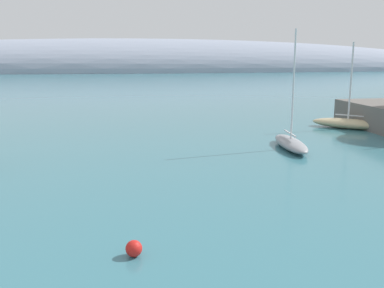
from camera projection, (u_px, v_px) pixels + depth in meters
name	position (u px, v px, depth m)	size (l,w,h in m)	color
distant_ridge	(133.00, 71.00, 201.91)	(348.00, 54.12, 29.88)	#8E99AD
sailboat_sand_near_shore	(348.00, 123.00, 43.67)	(6.77, 6.38, 8.58)	#C6B284
sailboat_grey_outer_mooring	(291.00, 143.00, 34.18)	(2.28, 6.94, 9.26)	gray
mooring_buoy_red	(134.00, 249.00, 15.87)	(0.62, 0.62, 0.62)	red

